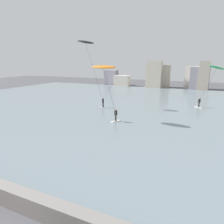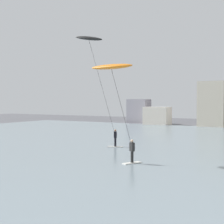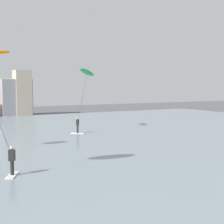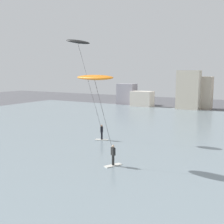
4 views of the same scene
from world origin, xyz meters
name	(u,v)px [view 1 (image 1 of 4)]	position (x,y,z in m)	size (l,w,h in m)	color
seawall_barrier	(21,199)	(0.00, 3.22, 0.54)	(60.00, 0.70, 1.07)	gray
water_bay	(150,107)	(0.00, 29.92, 0.05)	(84.00, 52.00, 0.10)	gray
far_shore_buildings	(166,77)	(-2.33, 57.05, 3.12)	(31.30, 5.14, 7.68)	gray
kitesurfer_orange	(104,71)	(-3.32, 19.58, 6.36)	(4.11, 1.71, 7.01)	silver
kitesurfer_green	(215,71)	(9.43, 34.34, 6.06)	(4.31, 4.33, 7.00)	silver
kitesurfer_black	(87,49)	(-9.62, 26.11, 9.48)	(5.42, 1.29, 10.89)	silver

